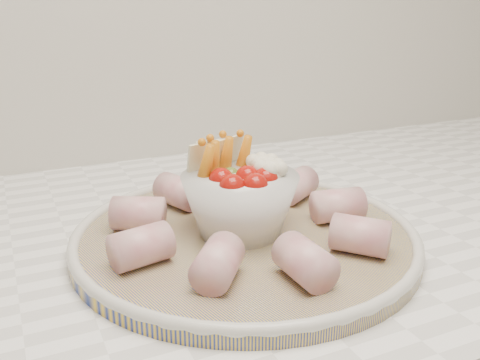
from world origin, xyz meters
name	(u,v)px	position (x,y,z in m)	size (l,w,h in m)	color
serving_platter	(245,235)	(0.06, 1.39, 0.93)	(0.44, 0.44, 0.02)	navy
veggie_bowl	(240,198)	(0.06, 1.39, 0.97)	(0.12, 0.12, 0.10)	white
cured_meat_rolls	(245,216)	(0.06, 1.39, 0.95)	(0.29, 0.29, 0.04)	#C05767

